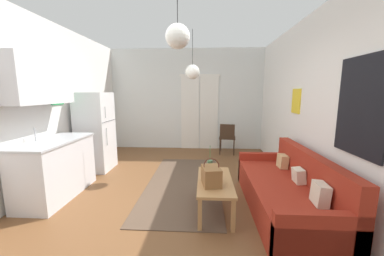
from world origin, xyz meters
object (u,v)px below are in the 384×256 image
refrigerator (96,132)px  pendant_lamp_far (193,72)px  coffee_table (215,184)px  pendant_lamp_near (178,36)px  handbag (211,176)px  couch (288,192)px  accent_chair (227,137)px  bamboo_vase (210,167)px

refrigerator → pendant_lamp_far: pendant_lamp_far is taller
refrigerator → pendant_lamp_far: size_ratio=1.70×
coffee_table → pendant_lamp_near: bearing=-131.1°
handbag → pendant_lamp_far: size_ratio=0.37×
coffee_table → handbag: size_ratio=2.96×
couch → coffee_table: size_ratio=2.03×
handbag → accent_chair: (0.51, 3.04, -0.09)m
refrigerator → coffee_table: bearing=-32.4°
coffee_table → pendant_lamp_near: pendant_lamp_near is taller
bamboo_vase → refrigerator: size_ratio=0.27×
couch → pendant_lamp_far: (-1.41, 1.57, 1.76)m
refrigerator → pendant_lamp_far: (2.02, 0.08, 1.21)m
refrigerator → accent_chair: size_ratio=1.99×
handbag → accent_chair: 3.08m
bamboo_vase → accent_chair: bearing=79.0°
bamboo_vase → pendant_lamp_near: 1.82m
refrigerator → accent_chair: refrigerator is taller
couch → refrigerator: bearing=156.5°
bamboo_vase → handbag: bamboo_vase is taller
refrigerator → handbag: bearing=-35.6°
handbag → refrigerator: 2.92m
handbag → couch: bearing=10.8°
handbag → coffee_table: bearing=70.4°
bamboo_vase → pendant_lamp_far: pendant_lamp_far is taller
coffee_table → accent_chair: accent_chair is taller
couch → accent_chair: (-0.55, 2.83, 0.21)m
pendant_lamp_far → bamboo_vase: bearing=-76.9°
coffee_table → refrigerator: (-2.42, 1.53, 0.43)m
accent_chair → pendant_lamp_near: size_ratio=1.06×
couch → refrigerator: (-3.43, 1.49, 0.55)m
couch → pendant_lamp_near: pendant_lamp_near is taller
handbag → pendant_lamp_near: bearing=-138.1°
refrigerator → accent_chair: (2.87, 1.34, -0.34)m
coffee_table → pendant_lamp_far: (-0.40, 1.62, 1.64)m
coffee_table → accent_chair: size_ratio=1.29×
handbag → accent_chair: bearing=80.4°
bamboo_vase → handbag: bearing=-88.5°
couch → coffee_table: (-1.01, -0.04, 0.12)m
handbag → refrigerator: bearing=144.4°
refrigerator → pendant_lamp_near: size_ratio=2.11×
handbag → pendant_lamp_far: bearing=100.8°
bamboo_vase → accent_chair: 2.73m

